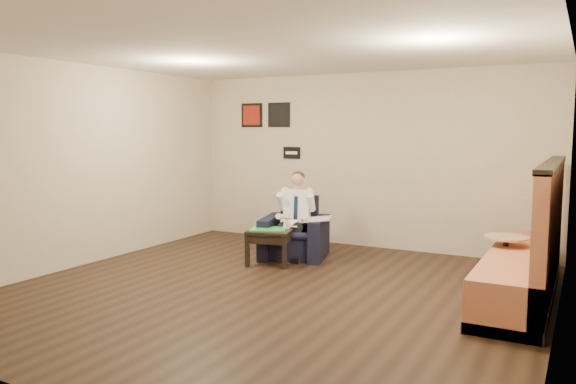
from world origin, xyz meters
The scene contains 19 objects.
ground centered at (0.00, 0.00, 0.00)m, with size 6.00×6.00×0.00m, color black.
wall_back centered at (0.00, 3.00, 1.40)m, with size 6.00×0.02×2.80m, color beige.
wall_front centered at (0.00, -3.00, 1.40)m, with size 6.00×0.02×2.80m, color beige.
wall_left centered at (-3.00, 0.00, 1.40)m, with size 0.02×6.00×2.80m, color beige.
wall_right centered at (3.00, 0.00, 1.40)m, with size 0.02×6.00×2.80m, color beige.
ceiling centered at (0.00, 0.00, 2.80)m, with size 6.00×6.00×0.02m, color white.
seating_sign centered at (-1.30, 2.98, 1.50)m, with size 0.32×0.02×0.20m, color black.
art_print_left centered at (-2.10, 2.98, 2.15)m, with size 0.42×0.03×0.42m, color maroon.
art_print_right centered at (-1.55, 2.98, 2.15)m, with size 0.42×0.03×0.42m, color black.
armchair centered at (-0.60, 1.75, 0.44)m, with size 0.91×0.91×0.89m, color black.
seated_man centered at (-0.57, 1.64, 0.61)m, with size 0.58×0.87×1.21m, color white, non-canonical shape.
lap_papers centered at (-0.55, 1.55, 0.54)m, with size 0.20×0.29×0.01m, color white.
newspaper centered at (-0.22, 1.75, 0.60)m, with size 0.38×0.48×0.01m, color silver.
side_table centered at (-0.71, 1.24, 0.25)m, with size 0.60×0.60×0.49m, color black.
green_folder centered at (-0.74, 1.21, 0.50)m, with size 0.49×0.35×0.01m, color #2AD351.
coffee_mug centered at (-0.55, 1.41, 0.54)m, with size 0.09×0.09×0.10m, color white.
smartphone centered at (-0.70, 1.42, 0.50)m, with size 0.15×0.08×0.01m, color black.
banquette centered at (2.59, 1.14, 0.76)m, with size 0.71×2.98×1.52m, color #B56646.
cafe_table centered at (2.39, 1.46, 0.32)m, with size 0.51×0.51×0.63m, color tan.
Camera 1 is at (3.20, -5.55, 1.89)m, focal length 35.00 mm.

